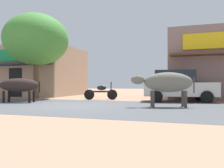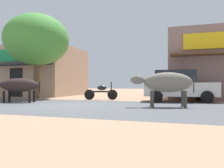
{
  "view_description": "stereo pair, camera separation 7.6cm",
  "coord_description": "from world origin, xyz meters",
  "px_view_note": "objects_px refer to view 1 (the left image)",
  "views": [
    {
      "loc": [
        4.73,
        -8.78,
        0.9
      ],
      "look_at": [
        1.16,
        2.24,
        0.93
      ],
      "focal_mm": 36.73,
      "sensor_mm": 36.0,
      "label": 1
    },
    {
      "loc": [
        4.8,
        -8.76,
        0.9
      ],
      "look_at": [
        1.16,
        2.24,
        0.93
      ],
      "focal_mm": 36.73,
      "sensor_mm": 36.0,
      "label": 2
    }
  ],
  "objects_px": {
    "cow_near_brown": "(18,85)",
    "parked_motorcycle": "(101,92)",
    "cow_far_dark": "(167,83)",
    "roadside_tree": "(36,40)",
    "parked_hatchback_car": "(178,86)"
  },
  "relations": [
    {
      "from": "roadside_tree",
      "to": "cow_near_brown",
      "type": "xyz_separation_m",
      "value": [
        1.18,
        -3.1,
        -2.93
      ]
    },
    {
      "from": "cow_near_brown",
      "to": "parked_motorcycle",
      "type": "bearing_deg",
      "value": 45.04
    },
    {
      "from": "cow_far_dark",
      "to": "roadside_tree",
      "type": "bearing_deg",
      "value": 159.11
    },
    {
      "from": "roadside_tree",
      "to": "parked_hatchback_car",
      "type": "xyz_separation_m",
      "value": [
        8.81,
        -0.04,
        -2.96
      ]
    },
    {
      "from": "cow_near_brown",
      "to": "cow_far_dark",
      "type": "bearing_deg",
      "value": -1.1
    },
    {
      "from": "roadside_tree",
      "to": "parked_hatchback_car",
      "type": "distance_m",
      "value": 9.3
    },
    {
      "from": "roadside_tree",
      "to": "parked_hatchback_car",
      "type": "relative_size",
      "value": 1.42
    },
    {
      "from": "roadside_tree",
      "to": "cow_far_dark",
      "type": "height_order",
      "value": "roadside_tree"
    },
    {
      "from": "parked_motorcycle",
      "to": "cow_far_dark",
      "type": "bearing_deg",
      "value": -39.93
    },
    {
      "from": "cow_near_brown",
      "to": "cow_far_dark",
      "type": "height_order",
      "value": "cow_far_dark"
    },
    {
      "from": "roadside_tree",
      "to": "parked_hatchback_car",
      "type": "height_order",
      "value": "roadside_tree"
    },
    {
      "from": "roadside_tree",
      "to": "parked_hatchback_car",
      "type": "bearing_deg",
      "value": -0.27
    },
    {
      "from": "parked_hatchback_car",
      "to": "cow_near_brown",
      "type": "xyz_separation_m",
      "value": [
        -7.63,
        -3.06,
        0.03
      ]
    },
    {
      "from": "parked_hatchback_car",
      "to": "cow_far_dark",
      "type": "xyz_separation_m",
      "value": [
        -0.32,
        -3.2,
        0.14
      ]
    },
    {
      "from": "parked_motorcycle",
      "to": "cow_near_brown",
      "type": "xyz_separation_m",
      "value": [
        -3.25,
        -3.26,
        0.4
      ]
    }
  ]
}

